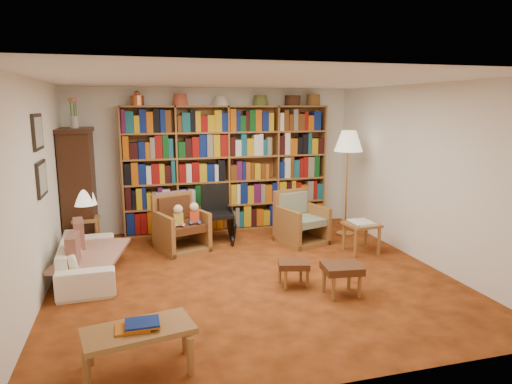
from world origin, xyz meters
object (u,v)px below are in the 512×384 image
object	(u,v)px
wheelchair	(216,216)
coffee_table	(138,334)
sofa	(88,258)
armchair_leather	(181,226)
side_table_lamp	(87,227)
footstool_a	(294,266)
armchair_sage	(300,222)
floor_lamp	(348,145)
side_table_papers	(362,228)
footstool_b	(342,270)

from	to	relation	value
wheelchair	coffee_table	world-z (taller)	wheelchair
sofa	armchair_leather	distance (m)	1.57
sofa	side_table_lamp	xyz separation A→B (m)	(-0.10, 1.12, 0.14)
coffee_table	footstool_a	bearing A→B (deg)	36.08
side_table_lamp	armchair_sage	world-z (taller)	armchair_sage
sofa	floor_lamp	xyz separation A→B (m)	(4.12, 0.89, 1.30)
floor_lamp	side_table_lamp	bearing A→B (deg)	176.83
side_table_papers	footstool_b	xyz separation A→B (m)	(-0.99, -1.36, -0.08)
side_table_lamp	side_table_papers	size ratio (longest dim) A/B	1.03
side_table_lamp	floor_lamp	world-z (taller)	floor_lamp
armchair_leather	footstool_a	size ratio (longest dim) A/B	2.06
wheelchair	coffee_table	distance (m)	3.77
footstool_b	coffee_table	bearing A→B (deg)	-157.61
sofa	armchair_sage	size ratio (longest dim) A/B	1.94
footstool_a	sofa	bearing A→B (deg)	157.68
side_table_lamp	footstool_b	xyz separation A→B (m)	(3.02, -2.55, -0.08)
sofa	coffee_table	distance (m)	2.46
wheelchair	floor_lamp	distance (m)	2.49
armchair_sage	floor_lamp	distance (m)	1.53
wheelchair	coffee_table	size ratio (longest dim) A/B	0.96
coffee_table	floor_lamp	bearing A→B (deg)	42.84
armchair_sage	coffee_table	size ratio (longest dim) A/B	0.90
armchair_sage	wheelchair	distance (m)	1.38
armchair_leather	footstool_a	xyz separation A→B (m)	(1.17, -1.89, -0.10)
armchair_sage	wheelchair	world-z (taller)	wheelchair
sofa	side_table_lamp	world-z (taller)	side_table_lamp
sofa	wheelchair	size ratio (longest dim) A/B	1.82
sofa	side_table_lamp	distance (m)	1.14
armchair_leather	armchair_sage	xyz separation A→B (m)	(1.92, -0.14, -0.04)
coffee_table	side_table_lamp	bearing A→B (deg)	101.06
side_table_lamp	footstool_b	size ratio (longest dim) A/B	1.09
footstool_b	side_table_lamp	bearing A→B (deg)	139.82
coffee_table	armchair_sage	bearing A→B (deg)	49.85
footstool_b	coffee_table	xyz separation A→B (m)	(-2.33, -0.96, 0.02)
armchair_sage	floor_lamp	world-z (taller)	floor_lamp
armchair_leather	footstool_b	bearing A→B (deg)	-54.94
wheelchair	floor_lamp	world-z (taller)	floor_lamp
side_table_lamp	wheelchair	bearing A→B (deg)	0.61
wheelchair	footstool_b	bearing A→B (deg)	-68.55
side_table_lamp	footstool_a	xyz separation A→B (m)	(2.57, -2.14, -0.12)
sofa	footstool_b	world-z (taller)	sofa
sofa	armchair_leather	size ratio (longest dim) A/B	1.84
armchair_sage	side_table_papers	size ratio (longest dim) A/B	1.72
floor_lamp	footstool_b	xyz separation A→B (m)	(-1.20, -2.32, -1.24)
wheelchair	side_table_papers	bearing A→B (deg)	-31.15
footstool_a	footstool_b	size ratio (longest dim) A/B	0.93
wheelchair	side_table_lamp	bearing A→B (deg)	-179.39
armchair_leather	floor_lamp	xyz separation A→B (m)	(2.82, 0.01, 1.19)
sofa	side_table_papers	bearing A→B (deg)	-92.94
footstool_a	coffee_table	xyz separation A→B (m)	(-1.88, -1.37, 0.07)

